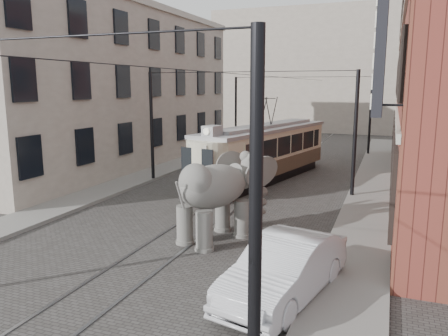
% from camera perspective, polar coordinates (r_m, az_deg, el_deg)
% --- Properties ---
extents(ground, '(120.00, 120.00, 0.00)m').
position_cam_1_polar(ground, '(17.51, -2.94, -6.92)').
color(ground, '#413E3C').
extents(tram_rails, '(1.54, 80.00, 0.02)m').
position_cam_1_polar(tram_rails, '(17.51, -2.94, -6.88)').
color(tram_rails, slate).
rests_on(tram_rails, ground).
extents(sidewalk_right, '(2.00, 60.00, 0.15)m').
position_cam_1_polar(sidewalk_right, '(16.14, 17.19, -8.65)').
color(sidewalk_right, slate).
rests_on(sidewalk_right, ground).
extents(sidewalk_left, '(2.00, 60.00, 0.15)m').
position_cam_1_polar(sidewalk_left, '(20.88, -19.55, -4.43)').
color(sidewalk_left, slate).
rests_on(sidewalk_left, ground).
extents(stucco_building, '(7.00, 24.00, 10.00)m').
position_cam_1_polar(stucco_building, '(30.89, -14.48, 9.76)').
color(stucco_building, gray).
rests_on(stucco_building, ground).
extents(distant_block, '(28.00, 10.00, 14.00)m').
position_cam_1_polar(distant_block, '(55.71, 14.18, 12.05)').
color(distant_block, gray).
rests_on(distant_block, ground).
extents(catenary, '(11.00, 30.20, 6.00)m').
position_cam_1_polar(catenary, '(21.55, 1.87, 4.55)').
color(catenary, black).
rests_on(catenary, ground).
extents(tram, '(4.91, 11.92, 4.63)m').
position_cam_1_polar(tram, '(24.74, 5.41, 3.69)').
color(tram, beige).
rests_on(tram, ground).
extents(elephant, '(4.26, 5.44, 2.93)m').
position_cam_1_polar(elephant, '(15.07, -1.32, -4.00)').
color(elephant, '#605E59').
rests_on(elephant, ground).
extents(parked_car, '(2.63, 4.92, 1.54)m').
position_cam_1_polar(parked_car, '(11.39, 7.86, -12.75)').
color(parked_car, silver).
rests_on(parked_car, ground).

